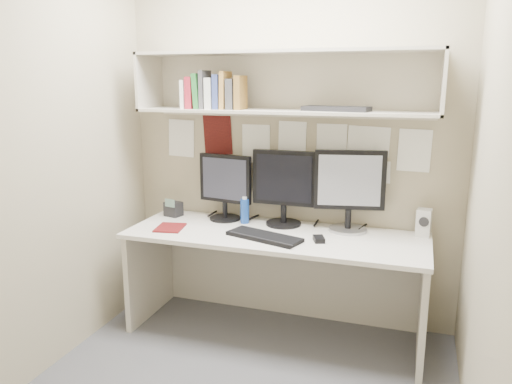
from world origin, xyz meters
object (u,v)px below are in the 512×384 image
(monitor_left, at_px, (225,185))
(desk_phone, at_px, (173,209))
(keyboard, at_px, (264,237))
(speaker, at_px, (424,223))
(maroon_notebook, at_px, (170,228))
(monitor_center, at_px, (284,185))
(monitor_right, at_px, (349,188))
(desk, at_px, (275,284))

(monitor_left, height_order, desk_phone, monitor_left)
(monitor_left, xyz_separation_m, keyboard, (0.41, -0.35, -0.25))
(speaker, height_order, maroon_notebook, speaker)
(monitor_left, distance_m, maroon_notebook, 0.51)
(speaker, distance_m, desk_phone, 1.79)
(keyboard, xyz_separation_m, desk_phone, (-0.82, 0.31, 0.04))
(monitor_left, height_order, monitor_center, monitor_center)
(monitor_center, height_order, keyboard, monitor_center)
(monitor_right, distance_m, maroon_notebook, 1.26)
(desk_phone, bearing_deg, monitor_right, 15.32)
(monitor_center, bearing_deg, speaker, 1.92)
(keyboard, bearing_deg, monitor_right, 53.39)
(desk, distance_m, keyboard, 0.40)
(monitor_center, height_order, maroon_notebook, monitor_center)
(monitor_left, bearing_deg, maroon_notebook, -119.69)
(monitor_left, bearing_deg, monitor_right, 9.01)
(desk_phone, bearing_deg, keyboard, -7.30)
(monitor_right, bearing_deg, monitor_center, 168.46)
(desk, height_order, monitor_center, monitor_center)
(desk, xyz_separation_m, speaker, (0.94, 0.25, 0.45))
(maroon_notebook, bearing_deg, keyboard, -10.75)
(desk, xyz_separation_m, maroon_notebook, (-0.72, -0.13, 0.37))
(desk, distance_m, monitor_right, 0.83)
(monitor_center, relative_size, keyboard, 1.06)
(desk, relative_size, keyboard, 3.99)
(monitor_left, height_order, maroon_notebook, monitor_left)
(desk_phone, bearing_deg, desk, 1.75)
(monitor_left, distance_m, keyboard, 0.59)
(speaker, bearing_deg, monitor_right, -169.68)
(desk, relative_size, monitor_right, 3.63)
(desk, distance_m, speaker, 1.07)
(keyboard, xyz_separation_m, speaker, (0.98, 0.38, 0.08))
(monitor_left, height_order, monitor_right, monitor_right)
(monitor_center, distance_m, keyboard, 0.45)
(monitor_left, distance_m, desk_phone, 0.46)
(keyboard, height_order, desk_phone, desk_phone)
(keyboard, height_order, speaker, speaker)
(keyboard, relative_size, maroon_notebook, 2.28)
(keyboard, bearing_deg, speaker, 38.98)
(monitor_left, relative_size, keyboard, 0.96)
(monitor_center, bearing_deg, maroon_notebook, -154.36)
(desk, distance_m, desk_phone, 0.97)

